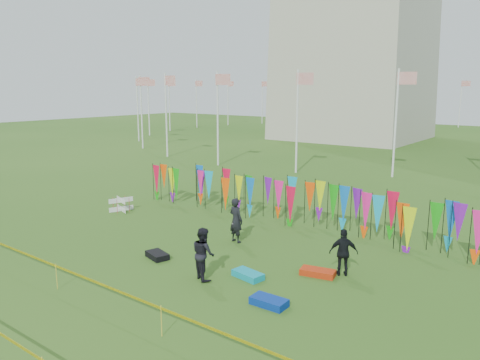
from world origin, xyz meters
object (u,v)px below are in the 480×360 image
Objects in this scene: person_right at (344,252)px; kite_bag_black at (157,255)px; person_mid at (203,253)px; kite_bag_turquoise at (248,275)px; kite_bag_blue at (269,302)px; box_kite at (121,204)px; kite_bag_red at (318,272)px; person_left at (236,220)px.

kite_bag_black is at bearing -7.25° from person_right.
person_mid reaches higher than kite_bag_turquoise.
kite_bag_turquoise is 2.22m from kite_bag_blue.
box_kite is 7.84m from kite_bag_black.
box_kite is at bearing 173.39° from kite_bag_red.
box_kite is 0.68× the size of kite_bag_blue.
person_left is 1.73× the size of kite_bag_turquoise.
kite_bag_blue is 5.85m from kite_bag_black.
kite_bag_red is (0.09, 3.02, -0.01)m from kite_bag_blue.
kite_bag_blue is (3.00, -0.34, -0.81)m from person_mid.
kite_bag_turquoise is (2.75, -2.88, -0.87)m from person_left.
person_left is 1.60× the size of kite_bag_red.
kite_bag_black is (-1.27, -3.46, -0.87)m from person_left.
box_kite is at bearing 0.84° from person_mid.
person_mid is 1.08× the size of person_right.
person_right is 1.71× the size of kite_bag_black.
box_kite is at bearing 163.76° from kite_bag_turquoise.
person_mid reaches higher than box_kite.
box_kite reaches higher than kite_bag_blue.
kite_bag_red is (3.08, 2.69, -0.82)m from person_mid.
kite_bag_blue is (1.78, -1.33, 0.00)m from kite_bag_turquoise.
person_mid reaches higher than kite_bag_red.
person_left is 1.74× the size of kite_bag_blue.
kite_bag_turquoise is (1.21, 0.99, -0.82)m from person_mid.
person_mid is (1.54, -3.87, -0.05)m from person_left.
box_kite reaches higher than kite_bag_turquoise.
person_left reaches higher than kite_bag_black.
person_right is (5.33, -0.62, -0.12)m from person_left.
box_kite is at bearing 151.31° from kite_bag_black.
kite_bag_turquoise is 4.07m from kite_bag_black.
person_right is 1.17m from kite_bag_red.
kite_bag_red is (4.62, -1.18, -0.87)m from person_left.
box_kite reaches higher than kite_bag_black.
kite_bag_black is (-5.80, 0.74, -0.00)m from kite_bag_blue.
person_mid reaches higher than person_right.
person_left is at bearing 165.67° from kite_bag_red.
person_mid is 1.52× the size of kite_bag_red.
person_right is at bearing -3.89° from box_kite.
box_kite is 8.17m from person_left.
kite_bag_turquoise is at bearing -137.82° from kite_bag_red.
person_mid is 3.12m from kite_bag_blue.
person_left is 4.08m from kite_bag_turquoise.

